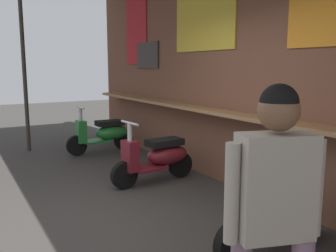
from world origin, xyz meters
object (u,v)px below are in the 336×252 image
Objects in this scene: scooter_silver at (279,209)px; shopper_browsing at (274,202)px; scooter_green at (104,134)px; scooter_maroon at (158,157)px.

shopper_browsing is (1.00, -1.16, 0.63)m from scooter_silver.
shopper_browsing reaches higher than scooter_green.
scooter_silver is at bearing 90.54° from scooter_green.
scooter_maroon is 3.64m from shopper_browsing.
scooter_maroon is at bearing 90.53° from scooter_green.
scooter_green is 1.00× the size of scooter_silver.
shopper_browsing is at bearing 38.24° from scooter_silver.
shopper_browsing is at bearing 78.91° from scooter_green.
scooter_maroon is at bearing 0.22° from shopper_browsing.
scooter_green is at bearing -92.33° from scooter_silver.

